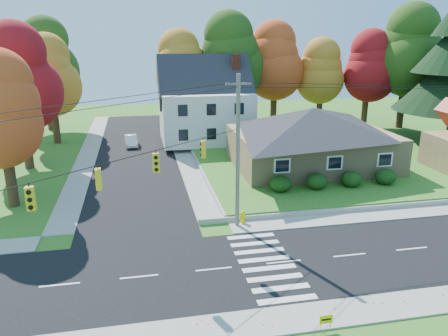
% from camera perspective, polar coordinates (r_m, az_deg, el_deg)
% --- Properties ---
extents(ground, '(120.00, 120.00, 0.00)m').
position_cam_1_polar(ground, '(25.31, 7.80, -12.09)').
color(ground, '#3D7923').
extents(road_main, '(90.00, 8.00, 0.02)m').
position_cam_1_polar(road_main, '(25.30, 7.80, -12.07)').
color(road_main, black).
rests_on(road_main, ground).
extents(road_cross, '(8.00, 44.00, 0.02)m').
position_cam_1_polar(road_cross, '(48.37, -11.42, 2.09)').
color(road_cross, black).
rests_on(road_cross, ground).
extents(sidewalk_north, '(90.00, 2.00, 0.08)m').
position_cam_1_polar(sidewalk_north, '(29.54, 4.67, -7.43)').
color(sidewalk_north, '#9C9A90').
rests_on(sidewalk_north, ground).
extents(sidewalk_south, '(90.00, 2.00, 0.08)m').
position_cam_1_polar(sidewalk_south, '(21.37, 12.34, -18.30)').
color(sidewalk_south, '#9C9A90').
rests_on(sidewalk_south, ground).
extents(lawn, '(30.00, 30.00, 0.50)m').
position_cam_1_polar(lawn, '(48.11, 14.46, 2.09)').
color(lawn, '#3D7923').
rests_on(lawn, ground).
extents(ranch_house, '(14.60, 10.60, 5.40)m').
position_cam_1_polar(ranch_house, '(40.95, 11.40, 4.07)').
color(ranch_house, tan).
rests_on(ranch_house, lawn).
extents(colonial_house, '(10.40, 8.40, 9.60)m').
position_cam_1_polar(colonial_house, '(49.98, -2.40, 8.25)').
color(colonial_house, silver).
rests_on(colonial_house, lawn).
extents(hedge_row, '(10.70, 1.70, 1.27)m').
position_cam_1_polar(hedge_row, '(35.88, 14.20, -1.52)').
color(hedge_row, '#163A10').
rests_on(hedge_row, lawn).
extents(traffic_infrastructure, '(38.10, 10.66, 10.00)m').
position_cam_1_polar(traffic_infrastructure, '(24.42, 6.93, -0.00)').
color(traffic_infrastructure, '#666059').
rests_on(traffic_infrastructure, ground).
extents(tree_lot_0, '(6.72, 6.72, 12.51)m').
position_cam_1_polar(tree_lot_0, '(55.21, -5.60, 12.92)').
color(tree_lot_0, '#3F2A19').
rests_on(tree_lot_0, lawn).
extents(tree_lot_1, '(7.84, 7.84, 14.60)m').
position_cam_1_polar(tree_lot_1, '(55.08, 0.89, 14.35)').
color(tree_lot_1, '#3F2A19').
rests_on(tree_lot_1, lawn).
extents(tree_lot_2, '(7.28, 7.28, 13.56)m').
position_cam_1_polar(tree_lot_2, '(57.63, 6.69, 13.72)').
color(tree_lot_2, '#3F2A19').
rests_on(tree_lot_2, lawn).
extents(tree_lot_3, '(6.16, 6.16, 11.47)m').
position_cam_1_polar(tree_lot_3, '(58.91, 12.64, 12.22)').
color(tree_lot_3, '#3F2A19').
rests_on(tree_lot_3, lawn).
extents(tree_lot_4, '(6.72, 6.72, 12.51)m').
position_cam_1_polar(tree_lot_4, '(60.64, 18.39, 12.53)').
color(tree_lot_4, '#3F2A19').
rests_on(tree_lot_4, lawn).
extents(tree_lot_5, '(8.40, 8.40, 15.64)m').
position_cam_1_polar(tree_lot_5, '(60.91, 22.89, 13.94)').
color(tree_lot_5, '#3F2A19').
rests_on(tree_lot_5, lawn).
extents(tree_west_0, '(6.16, 6.16, 11.47)m').
position_cam_1_polar(tree_west_0, '(34.50, -27.19, 6.70)').
color(tree_west_0, '#3F2A19').
rests_on(tree_west_0, ground).
extents(tree_west_1, '(7.28, 7.28, 13.56)m').
position_cam_1_polar(tree_west_1, '(44.21, -25.33, 10.56)').
color(tree_west_1, '#3F2A19').
rests_on(tree_west_1, ground).
extents(tree_west_2, '(6.72, 6.72, 12.51)m').
position_cam_1_polar(tree_west_2, '(53.81, -21.76, 11.17)').
color(tree_west_2, '#3F2A19').
rests_on(tree_west_2, ground).
extents(tree_west_3, '(7.84, 7.84, 14.60)m').
position_cam_1_polar(tree_west_3, '(61.93, -22.50, 12.94)').
color(tree_west_3, '#3F2A19').
rests_on(tree_west_3, ground).
extents(white_car, '(1.54, 3.83, 1.24)m').
position_cam_1_polar(white_car, '(50.87, -12.04, 3.52)').
color(white_car, silver).
rests_on(white_car, road_cross).
extents(fire_hydrant, '(0.52, 0.40, 0.91)m').
position_cam_1_polar(fire_hydrant, '(29.60, 2.43, -6.50)').
color(fire_hydrant, '#F2E900').
rests_on(fire_hydrant, ground).
extents(yard_sign, '(0.60, 0.04, 0.75)m').
position_cam_1_polar(yard_sign, '(20.33, 13.20, -18.72)').
color(yard_sign, black).
rests_on(yard_sign, ground).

